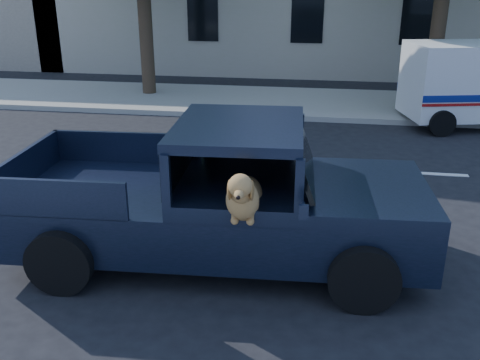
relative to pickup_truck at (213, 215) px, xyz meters
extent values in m
plane|color=black|center=(-0.33, 0.70, -0.69)|extent=(120.00, 120.00, 0.00)
cube|color=gray|center=(-0.33, 9.90, -0.61)|extent=(60.00, 4.00, 0.15)
cylinder|color=#332619|center=(-4.33, 10.30, 1.51)|extent=(0.44, 0.44, 4.40)
cylinder|color=#332619|center=(4.67, 10.30, 1.51)|extent=(0.44, 0.44, 4.40)
cube|color=black|center=(0.09, 0.03, 0.00)|extent=(5.77, 2.47, 0.72)
cube|color=black|center=(2.10, 0.13, 0.45)|extent=(1.74, 2.26, 0.17)
cube|color=black|center=(0.36, 0.04, 1.28)|extent=(1.79, 2.18, 0.13)
cube|color=black|center=(1.24, 0.09, 0.89)|extent=(0.37, 1.89, 0.62)
cube|color=black|center=(0.60, -0.44, 0.21)|extent=(0.63, 0.63, 0.41)
cube|color=black|center=(1.30, -1.27, 0.71)|extent=(0.11, 0.06, 0.17)
cube|color=silver|center=(5.63, 8.24, -0.16)|extent=(4.33, 2.68, 0.48)
cube|color=silver|center=(5.26, 8.15, 0.80)|extent=(3.58, 2.51, 1.44)
camera|label=1|loc=(1.45, -6.73, 3.20)|focal=40.00mm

